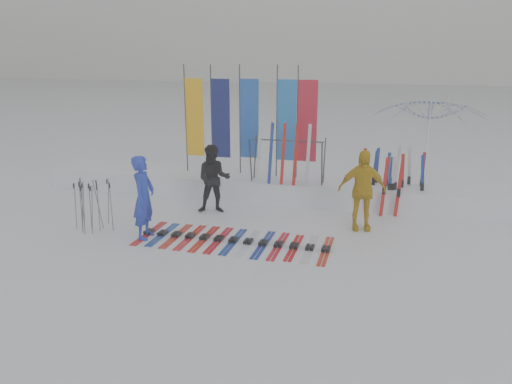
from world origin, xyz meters
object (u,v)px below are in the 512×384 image
(ski_rack, at_px, (287,155))
(person_black, at_px, (214,179))
(person_blue, at_px, (144,198))
(ski_row, at_px, (234,240))
(person_yellow, at_px, (362,190))
(tent_canopy, at_px, (427,146))

(ski_rack, bearing_deg, person_black, -141.03)
(person_blue, distance_m, ski_row, 2.27)
(person_black, height_order, person_yellow, person_yellow)
(person_black, relative_size, person_yellow, 0.93)
(person_yellow, bearing_deg, tent_canopy, 52.01)
(person_black, relative_size, tent_canopy, 0.56)
(tent_canopy, distance_m, ski_row, 6.96)
(tent_canopy, bearing_deg, person_yellow, -114.42)
(person_yellow, relative_size, ski_row, 0.45)
(tent_canopy, xyz_separation_m, ski_row, (-4.34, -5.25, -1.43))
(person_yellow, height_order, ski_row, person_yellow)
(person_black, height_order, tent_canopy, tent_canopy)
(person_black, relative_size, ski_rack, 0.89)
(person_black, bearing_deg, ski_rack, 23.35)
(tent_canopy, height_order, ski_rack, tent_canopy)
(ski_row, bearing_deg, person_blue, -173.12)
(person_yellow, bearing_deg, person_blue, -172.04)
(tent_canopy, height_order, ski_row, tent_canopy)
(person_black, distance_m, ski_row, 2.44)
(tent_canopy, bearing_deg, person_black, -149.10)
(ski_rack, bearing_deg, ski_row, -99.04)
(person_black, height_order, ski_row, person_black)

